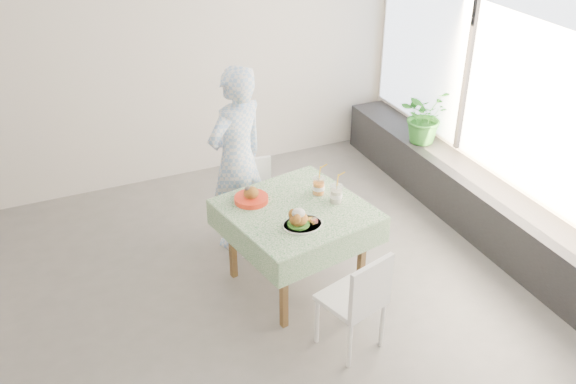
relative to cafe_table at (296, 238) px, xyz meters
name	(u,v)px	position (x,y,z in m)	size (l,w,h in m)	color
floor	(204,328)	(-0.88, -0.22, -0.46)	(6.00, 6.00, 0.00)	#63615E
wall_back	(116,57)	(-0.88, 2.28, 0.94)	(6.00, 0.02, 2.80)	silver
wall_right	(541,98)	(2.12, -0.22, 0.94)	(0.02, 5.00, 2.80)	silver
window_pane	(545,70)	(2.09, -0.22, 1.19)	(0.01, 4.80, 2.18)	#D1E0F9
window_ledge	(499,221)	(1.92, -0.22, -0.21)	(0.40, 4.80, 0.50)	black
cafe_table	(296,238)	(0.00, 0.00, 0.00)	(1.21, 1.21, 0.74)	brown
chair_far	(256,221)	(-0.09, 0.68, -0.21)	(0.42, 0.42, 0.80)	white
chair_near	(351,318)	(0.06, -0.83, -0.20)	(0.49, 0.49, 0.83)	white
diner	(237,159)	(-0.20, 0.79, 0.38)	(0.62, 0.40, 1.69)	#90B8E6
main_dish	(300,221)	(-0.08, -0.25, 0.33)	(0.30, 0.30, 0.16)	white
juice_cup_orange	(319,186)	(0.26, 0.13, 0.35)	(0.11, 0.11, 0.30)	white
juice_cup_lemonade	(336,194)	(0.33, -0.04, 0.35)	(0.11, 0.11, 0.30)	white
second_dish	(251,197)	(-0.29, 0.24, 0.32)	(0.27, 0.27, 0.13)	red
potted_plant	(425,115)	(1.92, 1.04, 0.32)	(0.51, 0.44, 0.57)	#30802A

